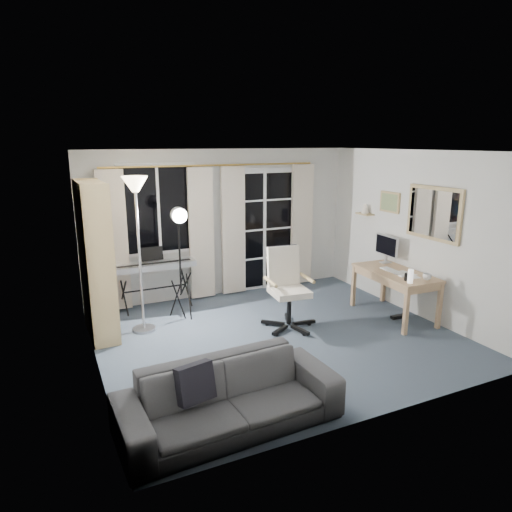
{
  "coord_description": "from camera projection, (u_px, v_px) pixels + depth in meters",
  "views": [
    {
      "loc": [
        -2.63,
        -4.95,
        2.51
      ],
      "look_at": [
        -0.15,
        0.35,
        1.04
      ],
      "focal_mm": 32.0,
      "sensor_mm": 36.0,
      "label": 1
    }
  ],
  "objects": [
    {
      "name": "office_chair",
      "position": [
        286.0,
        280.0,
        6.28
      ],
      "size": [
        0.76,
        0.77,
        1.11
      ],
      "rotation": [
        0.0,
        0.0,
        -0.1
      ],
      "color": "black",
      "rests_on": "floor"
    },
    {
      "name": "desk_clutter",
      "position": [
        402.0,
        286.0,
        6.4
      ],
      "size": [
        0.42,
        0.78,
        0.87
      ],
      "rotation": [
        0.0,
        0.0,
        -0.05
      ],
      "color": "white",
      "rests_on": "desk"
    },
    {
      "name": "bookshelf",
      "position": [
        94.0,
        265.0,
        5.86
      ],
      "size": [
        0.36,
        0.96,
        2.04
      ],
      "rotation": [
        0.0,
        0.0,
        0.03
      ],
      "color": "tan",
      "rests_on": "floor"
    },
    {
      "name": "monitor",
      "position": [
        386.0,
        246.0,
        6.99
      ],
      "size": [
        0.17,
        0.5,
        0.43
      ],
      "rotation": [
        0.0,
        0.0,
        -0.05
      ],
      "color": "silver",
      "rests_on": "desk"
    },
    {
      "name": "studio_light",
      "position": [
        179.0,
        228.0,
        6.32
      ],
      "size": [
        0.31,
        0.33,
        1.67
      ],
      "rotation": [
        0.0,
        0.0,
        -0.07
      ],
      "color": "black",
      "rests_on": "floor"
    },
    {
      "name": "french_door",
      "position": [
        264.0,
        231.0,
        7.83
      ],
      "size": [
        1.32,
        0.09,
        2.11
      ],
      "color": "white",
      "rests_on": "floor"
    },
    {
      "name": "floor",
      "position": [
        277.0,
        337.0,
        6.04
      ],
      "size": [
        4.5,
        4.0,
        0.02
      ],
      "primitive_type": "cube",
      "color": "#343F4C",
      "rests_on": "ground"
    },
    {
      "name": "sofa",
      "position": [
        229.0,
        387.0,
        4.05
      ],
      "size": [
        2.02,
        0.67,
        0.78
      ],
      "rotation": [
        0.0,
        0.0,
        0.04
      ],
      "color": "#2F2F32",
      "rests_on": "floor"
    },
    {
      "name": "mug",
      "position": [
        427.0,
        276.0,
        6.17
      ],
      "size": [
        0.12,
        0.09,
        0.11
      ],
      "primitive_type": "imported",
      "rotation": [
        0.0,
        0.0,
        -0.05
      ],
      "color": "silver",
      "rests_on": "desk"
    },
    {
      "name": "wall_shelf",
      "position": [
        365.0,
        210.0,
        7.5
      ],
      "size": [
        0.16,
        0.3,
        0.18
      ],
      "color": "tan",
      "rests_on": "floor"
    },
    {
      "name": "torchiere_lamp",
      "position": [
        136.0,
        208.0,
        5.84
      ],
      "size": [
        0.35,
        0.35,
        2.09
      ],
      "rotation": [
        0.0,
        0.0,
        0.06
      ],
      "color": "#B2B2B7",
      "rests_on": "floor"
    },
    {
      "name": "keyboard_piano",
      "position": [
        154.0,
        267.0,
        6.86
      ],
      "size": [
        1.25,
        0.61,
        0.9
      ],
      "rotation": [
        0.0,
        0.0,
        0.02
      ],
      "color": "black",
      "rests_on": "floor"
    },
    {
      "name": "desk",
      "position": [
        395.0,
        277.0,
        6.6
      ],
      "size": [
        0.7,
        1.31,
        0.69
      ],
      "rotation": [
        0.0,
        0.0,
        -0.05
      ],
      "color": "tan",
      "rests_on": "floor"
    },
    {
      "name": "curtains",
      "position": [
        217.0,
        232.0,
        7.37
      ],
      "size": [
        3.6,
        0.07,
        2.13
      ],
      "color": "gold",
      "rests_on": "floor"
    },
    {
      "name": "window",
      "position": [
        158.0,
        209.0,
        6.98
      ],
      "size": [
        1.2,
        0.08,
        1.4
      ],
      "color": "white",
      "rests_on": "floor"
    },
    {
      "name": "wall_mirror",
      "position": [
        434.0,
        213.0,
        6.26
      ],
      "size": [
        0.04,
        0.94,
        0.74
      ],
      "color": "tan",
      "rests_on": "floor"
    },
    {
      "name": "framed_print",
      "position": [
        390.0,
        202.0,
        7.05
      ],
      "size": [
        0.03,
        0.42,
        0.32
      ],
      "color": "tan",
      "rests_on": "floor"
    }
  ]
}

